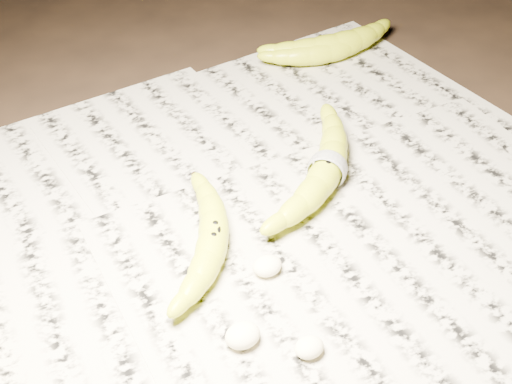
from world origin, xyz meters
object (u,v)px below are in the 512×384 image
banana_upper_b (335,43)px  banana_taped (328,167)px  banana_upper_a (328,50)px  banana_center (213,237)px

banana_upper_b → banana_taped: bearing=-120.1°
banana_upper_a → banana_center: bearing=-133.6°
banana_center → banana_taped: 0.17m
banana_taped → banana_upper_b: bearing=13.0°
banana_taped → banana_upper_a: 0.29m
banana_upper_a → banana_upper_b: 0.02m
banana_taped → banana_upper_a: (0.16, 0.23, -0.00)m
banana_center → banana_taped: banana_taped is taller
banana_upper_a → banana_taped: bearing=-117.4°
banana_upper_b → banana_center: bearing=-135.0°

